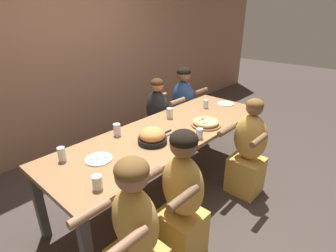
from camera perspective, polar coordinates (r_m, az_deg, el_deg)
ground_plane at (r=3.13m, az=0.00°, el=-13.60°), size 18.00×18.00×0.00m
restaurant_back_panel at (r=3.96m, az=-21.10°, el=17.97°), size 10.00×0.06×3.20m
dining_table at (r=2.77m, az=0.00°, el=-2.27°), size 2.63×0.87×0.75m
pizza_board_main at (r=2.87m, az=8.23°, el=0.67°), size 0.32×0.32×0.06m
skillet_bowl at (r=2.47m, az=-3.41°, el=-2.29°), size 0.40×0.28×0.15m
empty_plate_a at (r=3.60m, az=12.43°, el=4.77°), size 0.21×0.21×0.02m
empty_plate_b at (r=2.29m, az=-14.83°, el=-6.97°), size 0.23×0.23×0.02m
cocktail_glass_blue at (r=2.57m, az=6.87°, el=-1.74°), size 0.07×0.07×0.13m
drinking_glass_a at (r=2.65m, az=-11.03°, el=-0.99°), size 0.07×0.07×0.12m
drinking_glass_b at (r=3.40m, az=8.24°, el=4.68°), size 0.06×0.06×0.11m
drinking_glass_c at (r=3.04m, az=0.36°, el=2.67°), size 0.07×0.07×0.12m
drinking_glass_d at (r=2.34m, az=-22.12°, el=-5.73°), size 0.06×0.06×0.12m
drinking_glass_e at (r=1.93m, az=-15.12°, el=-11.91°), size 0.07×0.07×0.10m
diner_far_midright at (r=3.60m, az=-2.18°, el=0.85°), size 0.51×0.40×1.11m
diner_near_midright at (r=2.97m, az=17.03°, el=-5.59°), size 0.51×0.40×1.11m
diner_far_right at (r=3.96m, az=3.30°, el=3.74°), size 0.51×0.40×1.17m
diner_near_midleft at (r=2.13m, az=3.03°, el=-16.23°), size 0.51×0.40×1.15m
diner_near_left at (r=1.88m, az=-7.04°, el=-23.21°), size 0.51×0.40×1.14m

